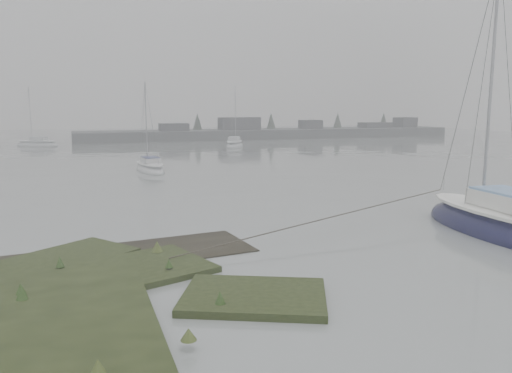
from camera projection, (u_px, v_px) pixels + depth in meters
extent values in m
plane|color=gray|center=(123.00, 166.00, 40.53)|extent=(160.00, 160.00, 0.00)
cube|color=#4C4F51|center=(273.00, 134.00, 78.88)|extent=(60.00, 8.00, 1.60)
cube|color=#424247|center=(174.00, 131.00, 72.46)|extent=(4.00, 3.00, 2.20)
cube|color=#424247|center=(239.00, 127.00, 75.75)|extent=(6.00, 3.00, 3.00)
cube|color=#424247|center=(310.00, 128.00, 79.81)|extent=(3.00, 3.00, 2.50)
cube|color=#424247|center=(375.00, 128.00, 83.87)|extent=(5.00, 3.00, 2.00)
cube|color=#424247|center=(405.00, 126.00, 85.81)|extent=(3.00, 3.00, 2.80)
cone|color=#384238|center=(197.00, 125.00, 75.54)|extent=(2.00, 2.00, 3.50)
cone|color=#384238|center=(271.00, 124.00, 79.56)|extent=(2.00, 2.00, 3.50)
cone|color=#384238|center=(338.00, 123.00, 83.58)|extent=(2.00, 2.00, 3.50)
cone|color=#384238|center=(383.00, 122.00, 86.59)|extent=(2.00, 2.00, 3.50)
ellipsoid|color=black|center=(500.00, 231.00, 18.80)|extent=(3.19, 8.04, 1.91)
ellipsoid|color=white|center=(501.00, 211.00, 18.68)|extent=(2.60, 6.99, 0.54)
cube|color=white|center=(509.00, 200.00, 18.29)|extent=(1.89, 2.82, 0.56)
cube|color=#7297C5|center=(510.00, 192.00, 18.24)|extent=(1.76, 2.59, 0.09)
cylinder|color=#939399|center=(491.00, 79.00, 18.88)|extent=(0.12, 0.12, 8.98)
ellipsoid|color=silver|center=(150.00, 170.00, 37.29)|extent=(2.29, 5.25, 1.23)
ellipsoid|color=silver|center=(150.00, 164.00, 37.21)|extent=(1.88, 4.56, 0.35)
cube|color=silver|center=(151.00, 160.00, 36.97)|extent=(1.30, 1.86, 0.36)
cube|color=navy|center=(150.00, 157.00, 36.94)|extent=(1.21, 1.71, 0.06)
cylinder|color=#939399|center=(146.00, 121.00, 37.29)|extent=(0.08, 0.08, 5.81)
cylinder|color=#939399|center=(151.00, 157.00, 36.81)|extent=(0.32, 2.03, 0.07)
ellipsoid|color=silver|center=(235.00, 146.00, 60.96)|extent=(4.18, 5.85, 1.37)
ellipsoid|color=silver|center=(235.00, 142.00, 60.87)|extent=(3.53, 5.04, 0.39)
cube|color=silver|center=(234.00, 139.00, 60.58)|extent=(1.94, 2.26, 0.40)
cube|color=#A8AEB3|center=(234.00, 137.00, 60.55)|extent=(1.80, 2.08, 0.06)
cylinder|color=#939399|center=(235.00, 113.00, 61.04)|extent=(0.09, 0.09, 6.42)
cylinder|color=#939399|center=(234.00, 137.00, 60.39)|extent=(1.08, 2.04, 0.07)
ellipsoid|color=silver|center=(38.00, 146.00, 61.70)|extent=(5.65, 4.37, 1.34)
ellipsoid|color=white|center=(37.00, 141.00, 61.61)|extent=(4.86, 3.70, 0.38)
cube|color=white|center=(39.00, 139.00, 61.52)|extent=(2.22, 1.98, 0.39)
cube|color=silver|center=(39.00, 137.00, 61.48)|extent=(2.05, 1.83, 0.06)
cylinder|color=#939399|center=(30.00, 113.00, 61.21)|extent=(0.09, 0.09, 6.29)
cylinder|color=#939399|center=(40.00, 137.00, 61.45)|extent=(1.92, 1.19, 0.07)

